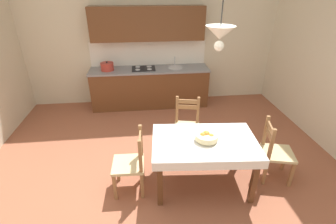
{
  "coord_description": "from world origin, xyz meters",
  "views": [
    {
      "loc": [
        -0.29,
        -2.77,
        2.6
      ],
      "look_at": [
        0.06,
        0.27,
        1.01
      ],
      "focal_mm": 26.46,
      "sensor_mm": 36.0,
      "label": 1
    }
  ],
  "objects_px": {
    "kitchen_cabinetry": "(149,70)",
    "dining_chair_tv_side": "(131,164)",
    "dining_table": "(204,148)",
    "dining_chair_window_side": "(275,152)",
    "fruit_bowl": "(207,137)",
    "dining_chair_kitchen_side": "(187,126)",
    "pendant_lamp": "(220,34)"
  },
  "relations": [
    {
      "from": "kitchen_cabinetry",
      "to": "dining_chair_window_side",
      "type": "height_order",
      "value": "kitchen_cabinetry"
    },
    {
      "from": "dining_table",
      "to": "fruit_bowl",
      "type": "relative_size",
      "value": 4.86
    },
    {
      "from": "dining_chair_window_side",
      "to": "pendant_lamp",
      "type": "relative_size",
      "value": 1.16
    },
    {
      "from": "dining_chair_window_side",
      "to": "pendant_lamp",
      "type": "height_order",
      "value": "pendant_lamp"
    },
    {
      "from": "dining_chair_tv_side",
      "to": "dining_chair_window_side",
      "type": "bearing_deg",
      "value": 0.53
    },
    {
      "from": "dining_chair_tv_side",
      "to": "pendant_lamp",
      "type": "height_order",
      "value": "pendant_lamp"
    },
    {
      "from": "fruit_bowl",
      "to": "pendant_lamp",
      "type": "relative_size",
      "value": 0.37
    },
    {
      "from": "pendant_lamp",
      "to": "dining_table",
      "type": "bearing_deg",
      "value": 150.45
    },
    {
      "from": "dining_table",
      "to": "dining_chair_kitchen_side",
      "type": "xyz_separation_m",
      "value": [
        -0.07,
        0.91,
        -0.18
      ]
    },
    {
      "from": "dining_chair_kitchen_side",
      "to": "dining_chair_window_side",
      "type": "bearing_deg",
      "value": -37.34
    },
    {
      "from": "dining_chair_window_side",
      "to": "fruit_bowl",
      "type": "height_order",
      "value": "dining_chair_window_side"
    },
    {
      "from": "dining_chair_tv_side",
      "to": "dining_table",
      "type": "bearing_deg",
      "value": -1.05
    },
    {
      "from": "dining_table",
      "to": "dining_chair_tv_side",
      "type": "xyz_separation_m",
      "value": [
        -0.99,
        0.02,
        -0.18
      ]
    },
    {
      "from": "dining_table",
      "to": "fruit_bowl",
      "type": "distance_m",
      "value": 0.19
    },
    {
      "from": "dining_table",
      "to": "dining_chair_window_side",
      "type": "bearing_deg",
      "value": 2.0
    },
    {
      "from": "dining_table",
      "to": "dining_chair_window_side",
      "type": "relative_size",
      "value": 1.57
    },
    {
      "from": "kitchen_cabinetry",
      "to": "fruit_bowl",
      "type": "relative_size",
      "value": 8.92
    },
    {
      "from": "pendant_lamp",
      "to": "dining_chair_tv_side",
      "type": "bearing_deg",
      "value": 177.15
    },
    {
      "from": "dining_chair_tv_side",
      "to": "dining_chair_kitchen_side",
      "type": "xyz_separation_m",
      "value": [
        0.92,
        0.89,
        0.0
      ]
    },
    {
      "from": "dining_chair_tv_side",
      "to": "dining_chair_kitchen_side",
      "type": "relative_size",
      "value": 1.0
    },
    {
      "from": "kitchen_cabinetry",
      "to": "dining_chair_window_side",
      "type": "xyz_separation_m",
      "value": [
        1.68,
        -2.75,
        -0.41
      ]
    },
    {
      "from": "dining_chair_tv_side",
      "to": "pendant_lamp",
      "type": "relative_size",
      "value": 1.16
    },
    {
      "from": "dining_chair_tv_side",
      "to": "dining_chair_window_side",
      "type": "distance_m",
      "value": 2.06
    },
    {
      "from": "dining_chair_tv_side",
      "to": "fruit_bowl",
      "type": "relative_size",
      "value": 3.1
    },
    {
      "from": "kitchen_cabinetry",
      "to": "fruit_bowl",
      "type": "height_order",
      "value": "kitchen_cabinetry"
    },
    {
      "from": "dining_chair_tv_side",
      "to": "dining_chair_window_side",
      "type": "xyz_separation_m",
      "value": [
        2.06,
        0.02,
        0.0
      ]
    },
    {
      "from": "dining_chair_kitchen_side",
      "to": "dining_chair_window_side",
      "type": "xyz_separation_m",
      "value": [
        1.14,
        -0.87,
        0.0
      ]
    },
    {
      "from": "dining_chair_tv_side",
      "to": "fruit_bowl",
      "type": "distance_m",
      "value": 1.08
    },
    {
      "from": "dining_chair_kitchen_side",
      "to": "dining_table",
      "type": "bearing_deg",
      "value": -85.61
    },
    {
      "from": "dining_table",
      "to": "dining_chair_window_side",
      "type": "xyz_separation_m",
      "value": [
        1.07,
        0.04,
        -0.18
      ]
    },
    {
      "from": "pendant_lamp",
      "to": "kitchen_cabinetry",
      "type": "bearing_deg",
      "value": 103.32
    },
    {
      "from": "kitchen_cabinetry",
      "to": "dining_chair_tv_side",
      "type": "distance_m",
      "value": 2.83
    }
  ]
}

